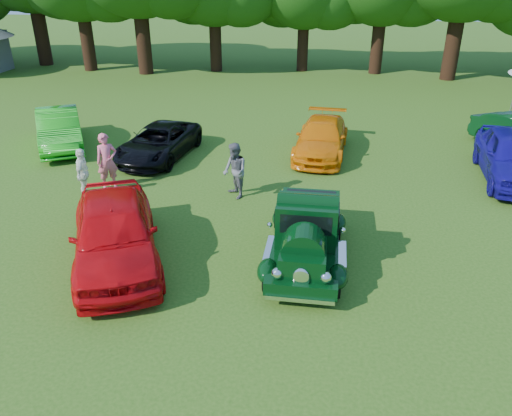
# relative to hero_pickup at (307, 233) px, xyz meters

# --- Properties ---
(ground) EXTENTS (120.00, 120.00, 0.00)m
(ground) POSITION_rel_hero_pickup_xyz_m (-1.83, -0.92, -0.74)
(ground) COLOR #2A5213
(ground) RESTS_ON ground
(hero_pickup) EXTENTS (2.03, 4.37, 1.71)m
(hero_pickup) POSITION_rel_hero_pickup_xyz_m (0.00, 0.00, 0.00)
(hero_pickup) COLOR black
(hero_pickup) RESTS_ON ground
(red_convertible) EXTENTS (3.86, 5.34, 1.69)m
(red_convertible) POSITION_rel_hero_pickup_xyz_m (-4.62, -0.83, 0.10)
(red_convertible) COLOR red
(red_convertible) RESTS_ON ground
(back_car_lime) EXTENTS (3.62, 4.71, 1.49)m
(back_car_lime) POSITION_rel_hero_pickup_xyz_m (-10.30, 7.04, 0.01)
(back_car_lime) COLOR #19A415
(back_car_lime) RESTS_ON ground
(back_car_black) EXTENTS (2.54, 4.63, 1.23)m
(back_car_black) POSITION_rel_hero_pickup_xyz_m (-5.98, 6.46, -0.13)
(back_car_black) COLOR black
(back_car_black) RESTS_ON ground
(back_car_orange) EXTENTS (2.17, 4.67, 1.32)m
(back_car_orange) POSITION_rel_hero_pickup_xyz_m (0.11, 7.74, -0.08)
(back_car_orange) COLOR orange
(back_car_orange) RESTS_ON ground
(spectator_pink) EXTENTS (0.81, 0.75, 1.85)m
(spectator_pink) POSITION_rel_hero_pickup_xyz_m (-6.70, 3.48, 0.19)
(spectator_pink) COLOR #EF627E
(spectator_pink) RESTS_ON ground
(spectator_grey) EXTENTS (1.04, 1.09, 1.77)m
(spectator_grey) POSITION_rel_hero_pickup_xyz_m (-2.45, 3.38, 0.15)
(spectator_grey) COLOR slate
(spectator_grey) RESTS_ON ground
(spectator_white) EXTENTS (0.59, 1.02, 1.64)m
(spectator_white) POSITION_rel_hero_pickup_xyz_m (-7.11, 2.59, 0.08)
(spectator_white) COLOR white
(spectator_white) RESTS_ON ground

